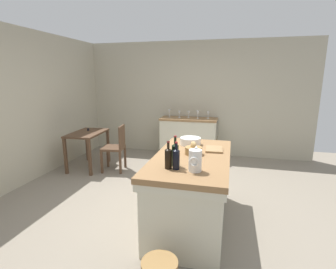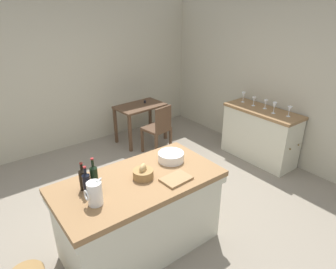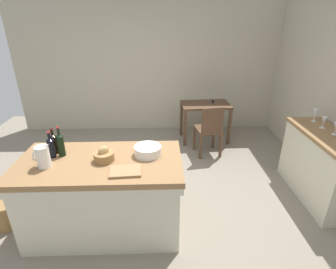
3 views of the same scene
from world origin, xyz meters
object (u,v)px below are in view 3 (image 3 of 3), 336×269
wine_bottle_amber (54,143)px  wine_bottle_dark (61,144)px  pitcher (43,156)px  wicker_hamper (7,213)px  wine_bottle_green (51,147)px  wine_glass_middle (336,127)px  wooden_chair (209,129)px  wine_glass_far_right (315,113)px  cutting_board (125,171)px  island_table (103,193)px  side_cabinet (321,166)px  bread_basket (104,156)px  wash_bowl (148,151)px  wine_glass_right (324,120)px  writing_desk (205,110)px

wine_bottle_amber → wine_bottle_dark: bearing=-29.9°
pitcher → wicker_hamper: 1.07m
wine_bottle_green → wine_glass_middle: bearing=7.4°
wooden_chair → wine_glass_middle: size_ratio=5.89×
pitcher → wine_glass_far_right: 3.43m
cutting_board → wine_bottle_green: wine_bottle_green is taller
island_table → wine_glass_far_right: wine_glass_far_right is taller
island_table → wooden_chair: size_ratio=1.87×
side_cabinet → wooden_chair: (-1.25, 1.21, 0.04)m
side_cabinet → wine_bottle_green: wine_bottle_green is taller
side_cabinet → bread_basket: (-2.66, -0.50, 0.48)m
wash_bowl → wine_glass_right: wine_glass_right is taller
wine_bottle_amber → wine_glass_right: wine_bottle_amber is taller
writing_desk → cutting_board: (-1.19, -2.57, 0.28)m
wine_bottle_amber → wine_glass_right: size_ratio=1.89×
bread_basket → cutting_board: 0.34m
wash_bowl → wine_glass_right: 2.33m
writing_desk → wine_bottle_amber: bearing=-132.6°
wooden_chair → wine_bottle_green: (-1.96, -1.61, 0.51)m
wine_bottle_amber → island_table: bearing=-18.9°
cutting_board → wine_bottle_dark: (-0.70, 0.36, 0.12)m
writing_desk → wine_bottle_dark: bearing=-130.6°
wine_bottle_green → wine_glass_right: size_ratio=1.87×
wash_bowl → wine_bottle_green: size_ratio=1.01×
wooden_chair → writing_desk: bearing=87.5°
wooden_chair → cutting_board: bearing=-121.0°
wine_bottle_green → wicker_hamper: size_ratio=0.92×
writing_desk → wine_bottle_green: (-1.99, -2.24, 0.38)m
pitcher → wine_bottle_green: bearing=87.4°
pitcher → wine_bottle_amber: (0.01, 0.28, 0.00)m
wine_bottle_amber → wine_glass_far_right: 3.35m
wine_bottle_amber → wine_bottle_green: (-0.00, -0.08, -0.00)m
wine_glass_far_right → wine_bottle_amber: bearing=-166.4°
wine_bottle_dark → wine_bottle_amber: bearing=150.1°
island_table → wash_bowl: size_ratio=5.84×
cutting_board → wicker_hamper: cutting_board is taller
wine_glass_middle → pitcher: bearing=-169.3°
wine_glass_right → wine_glass_far_right: (0.01, 0.24, 0.02)m
wash_bowl → wine_bottle_green: (-0.99, -0.02, 0.07)m
island_table → wicker_hamper: size_ratio=5.42×
pitcher → bread_basket: size_ratio=1.26×
writing_desk → wash_bowl: size_ratio=3.23×
pitcher → wine_bottle_dark: wine_bottle_dark is taller
wine_bottle_green → wicker_hamper: (-0.65, -0.01, -0.84)m
cutting_board → wine_glass_far_right: bearing=26.0°
wash_bowl → wine_bottle_dark: size_ratio=0.89×
side_cabinet → wicker_hamper: side_cabinet is taller
island_table → side_cabinet: bearing=10.4°
writing_desk → pitcher: bearing=-129.3°
island_table → wooden_chair: 2.24m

